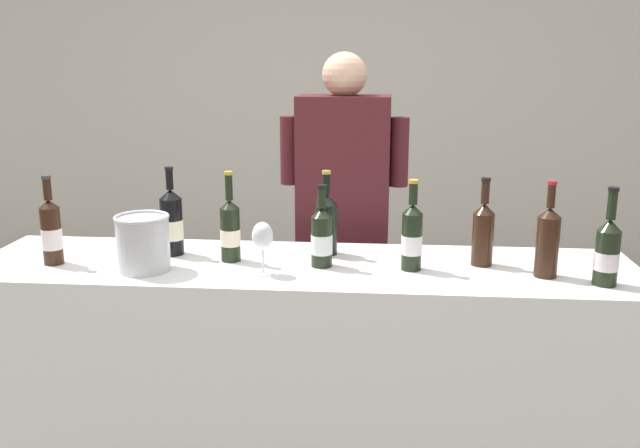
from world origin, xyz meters
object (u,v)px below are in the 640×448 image
(wine_bottle_4, at_px, (326,223))
(wine_bottle_5, at_px, (230,230))
(wine_bottle_8, at_px, (412,237))
(ice_bucket, at_px, (143,243))
(wine_bottle_6, at_px, (607,251))
(wine_bottle_7, at_px, (483,232))
(wine_bottle_2, at_px, (172,223))
(person_server, at_px, (343,252))
(wine_glass, at_px, (263,238))
(wine_bottle_3, at_px, (51,232))
(wine_bottle_1, at_px, (322,237))
(wine_bottle_0, at_px, (548,240))

(wine_bottle_4, xyz_separation_m, wine_bottle_5, (-0.34, -0.12, -0.01))
(wine_bottle_8, xyz_separation_m, ice_bucket, (-0.93, -0.09, -0.02))
(wine_bottle_5, bearing_deg, wine_bottle_6, -7.09)
(wine_bottle_7, bearing_deg, wine_bottle_6, -26.78)
(wine_bottle_2, relative_size, person_server, 0.20)
(wine_bottle_2, bearing_deg, wine_glass, -28.60)
(wine_bottle_3, bearing_deg, person_server, 32.90)
(wine_bottle_1, relative_size, wine_bottle_6, 0.91)
(wine_bottle_0, relative_size, wine_bottle_7, 1.04)
(wine_bottle_0, xyz_separation_m, wine_bottle_2, (-1.35, 0.15, -0.00))
(wine_bottle_4, relative_size, person_server, 0.19)
(wine_bottle_6, height_order, ice_bucket, wine_bottle_6)
(wine_bottle_2, distance_m, wine_bottle_6, 1.54)
(wine_bottle_2, height_order, wine_bottle_3, wine_bottle_2)
(wine_bottle_0, bearing_deg, wine_bottle_3, -179.74)
(wine_bottle_2, bearing_deg, wine_bottle_6, -8.33)
(wine_bottle_3, height_order, wine_bottle_6, wine_bottle_6)
(wine_bottle_1, relative_size, person_server, 0.17)
(ice_bucket, distance_m, person_server, 0.99)
(wine_bottle_2, relative_size, wine_bottle_6, 1.03)
(wine_bottle_3, height_order, wine_bottle_5, wine_bottle_5)
(wine_bottle_0, bearing_deg, wine_bottle_2, 173.62)
(wine_bottle_3, distance_m, wine_bottle_4, 1.00)
(wine_bottle_4, distance_m, wine_bottle_5, 0.36)
(wine_glass, bearing_deg, wine_bottle_0, 3.43)
(wine_glass, height_order, person_server, person_server)
(wine_bottle_2, distance_m, wine_glass, 0.44)
(wine_bottle_4, bearing_deg, wine_glass, -127.05)
(wine_bottle_3, relative_size, wine_bottle_4, 1.01)
(wine_bottle_2, distance_m, wine_bottle_8, 0.90)
(wine_bottle_0, bearing_deg, wine_bottle_5, 175.49)
(wine_glass, distance_m, ice_bucket, 0.42)
(wine_bottle_4, xyz_separation_m, wine_bottle_8, (0.31, -0.17, -0.00))
(wine_bottle_4, distance_m, ice_bucket, 0.67)
(wine_bottle_1, height_order, wine_bottle_4, wine_bottle_4)
(wine_bottle_0, height_order, wine_bottle_8, wine_bottle_0)
(wine_glass, bearing_deg, wine_bottle_3, 176.32)
(wine_bottle_2, height_order, ice_bucket, wine_bottle_2)
(wine_bottle_4, bearing_deg, wine_bottle_7, -8.80)
(wine_bottle_3, xyz_separation_m, wine_bottle_8, (1.29, 0.05, -0.00))
(ice_bucket, bearing_deg, wine_bottle_6, -0.64)
(wine_glass, height_order, ice_bucket, ice_bucket)
(wine_glass, bearing_deg, wine_bottle_1, 28.91)
(wine_bottle_6, bearing_deg, wine_bottle_7, 153.22)
(wine_bottle_8, bearing_deg, wine_bottle_2, 172.77)
(wine_bottle_1, relative_size, ice_bucket, 1.49)
(wine_bottle_7, xyz_separation_m, wine_glass, (-0.77, -0.17, 0.01))
(wine_bottle_3, relative_size, wine_bottle_6, 0.99)
(wine_bottle_7, relative_size, wine_bottle_8, 0.99)
(wine_bottle_0, height_order, ice_bucket, wine_bottle_0)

